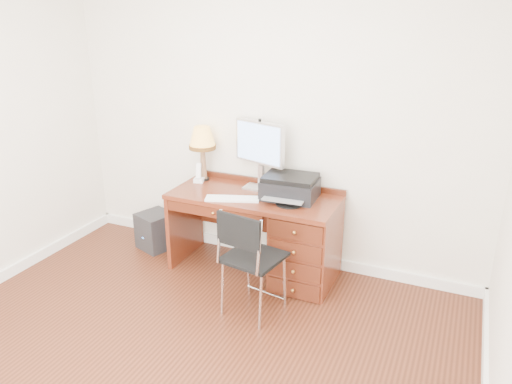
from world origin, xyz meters
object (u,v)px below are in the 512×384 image
at_px(phone, 199,176).
at_px(printer, 290,187).
at_px(monitor, 259,146).
at_px(desk, 288,236).
at_px(chair, 250,253).
at_px(leg_lamp, 202,141).
at_px(equipment_box, 156,230).

bearing_deg(phone, printer, -17.13).
relative_size(monitor, printer, 1.28).
relative_size(printer, phone, 2.58).
distance_m(desk, chair, 0.68).
relative_size(leg_lamp, phone, 2.79).
height_order(desk, printer, printer).
xyz_separation_m(desk, phone, (-0.94, 0.11, 0.39)).
bearing_deg(monitor, phone, -153.67).
relative_size(monitor, leg_lamp, 1.18).
bearing_deg(phone, desk, -20.87).
relative_size(monitor, phone, 3.30).
distance_m(leg_lamp, equipment_box, 1.08).
xyz_separation_m(monitor, equipment_box, (-1.06, -0.17, -0.95)).
height_order(desk, equipment_box, desk).
bearing_deg(leg_lamp, monitor, 2.00).
bearing_deg(desk, chair, -95.41).
height_order(desk, monitor, monitor).
relative_size(phone, equipment_box, 0.51).
height_order(monitor, leg_lamp, monitor).
xyz_separation_m(desk, printer, (-0.01, 0.06, 0.44)).
height_order(monitor, chair, monitor).
bearing_deg(desk, phone, 173.58).
height_order(printer, leg_lamp, leg_lamp).
relative_size(desk, leg_lamp, 2.88).
xyz_separation_m(leg_lamp, chair, (0.87, -0.84, -0.59)).
bearing_deg(leg_lamp, printer, -7.17).
bearing_deg(chair, desk, 94.31).
xyz_separation_m(printer, phone, (-0.93, 0.04, -0.05)).
bearing_deg(desk, printer, 99.76).
height_order(desk, leg_lamp, leg_lamp).
height_order(phone, equipment_box, phone).
bearing_deg(equipment_box, printer, 21.40).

